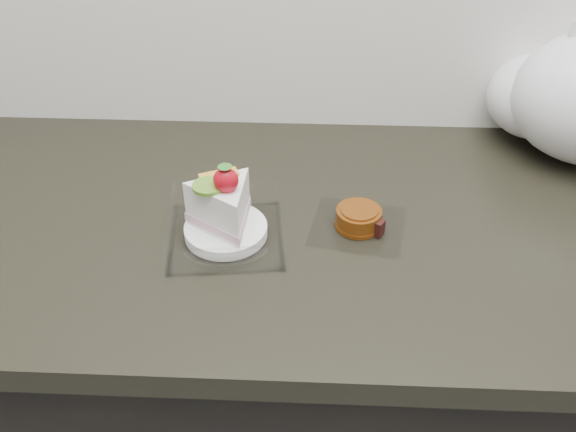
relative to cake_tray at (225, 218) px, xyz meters
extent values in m
cube|color=black|center=(0.21, 0.05, -0.51)|extent=(2.00, 0.60, 0.86)
cube|color=black|center=(0.21, 0.05, -0.06)|extent=(2.04, 0.64, 0.04)
cube|color=white|center=(0.00, 0.00, -0.03)|extent=(0.19, 0.19, 0.00)
cylinder|color=white|center=(0.00, 0.00, -0.02)|extent=(0.12, 0.12, 0.02)
ellipsoid|color=red|center=(0.01, -0.01, 0.08)|extent=(0.04, 0.03, 0.04)
cone|color=#2D7223|center=(0.01, -0.01, 0.09)|extent=(0.02, 0.02, 0.01)
cylinder|color=olive|center=(-0.02, -0.01, 0.06)|extent=(0.05, 0.05, 0.01)
cube|color=gold|center=(-0.01, 0.02, 0.06)|extent=(0.06, 0.04, 0.01)
cube|color=white|center=(0.20, 0.04, -0.04)|extent=(0.16, 0.16, 0.00)
cylinder|color=brown|center=(0.20, 0.04, -0.02)|extent=(0.07, 0.07, 0.03)
cylinder|color=brown|center=(0.20, 0.04, -0.03)|extent=(0.07, 0.07, 0.01)
cylinder|color=brown|center=(0.20, 0.04, 0.00)|extent=(0.06, 0.06, 0.00)
cube|color=black|center=(0.23, 0.02, -0.02)|extent=(0.03, 0.02, 0.03)
ellipsoid|color=silver|center=(0.53, 0.31, 0.06)|extent=(0.23, 0.22, 0.15)
camera|label=1|loc=(0.13, -0.76, 0.57)|focal=40.00mm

